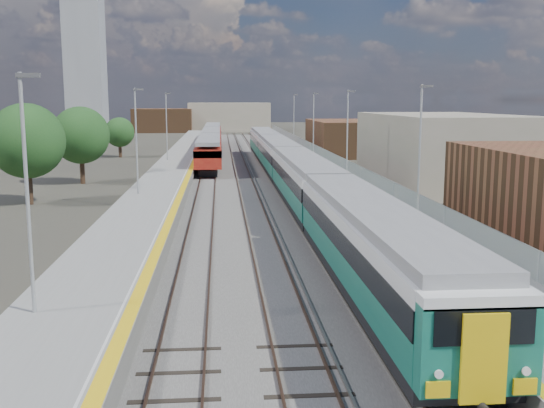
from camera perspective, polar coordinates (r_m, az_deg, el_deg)
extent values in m
plane|color=#47443A|center=(62.53, -0.71, 2.25)|extent=(320.00, 320.00, 0.00)
cube|color=#565451|center=(64.90, -2.85, 2.52)|extent=(10.50, 155.00, 0.06)
cube|color=#4C3323|center=(67.53, -0.34, 2.87)|extent=(0.07, 160.00, 0.14)
cube|color=#4C3323|center=(67.65, 0.88, 2.88)|extent=(0.07, 160.00, 0.14)
cube|color=#4C3323|center=(67.36, -3.31, 2.84)|extent=(0.07, 160.00, 0.14)
cube|color=#4C3323|center=(67.41, -2.09, 2.85)|extent=(0.07, 160.00, 0.14)
cube|color=#4C3323|center=(67.37, -6.29, 2.80)|extent=(0.07, 160.00, 0.14)
cube|color=#4C3323|center=(67.34, -5.07, 2.82)|extent=(0.07, 160.00, 0.14)
cube|color=gray|center=(67.51, -0.62, 2.86)|extent=(0.08, 160.00, 0.10)
cube|color=gray|center=(67.42, -1.81, 2.85)|extent=(0.08, 160.00, 0.10)
cube|color=slate|center=(65.50, 3.73, 2.99)|extent=(4.70, 155.00, 1.00)
cube|color=gray|center=(65.45, 3.74, 3.43)|extent=(4.70, 155.00, 0.03)
cube|color=yellow|center=(65.18, 1.91, 3.44)|extent=(0.40, 155.00, 0.01)
cube|color=gray|center=(65.75, 5.64, 3.95)|extent=(0.06, 155.00, 1.20)
cylinder|color=#9EA0A3|center=(35.72, 13.08, 4.38)|extent=(0.12, 0.12, 7.50)
cube|color=#4C4C4F|center=(35.69, 13.69, 10.23)|extent=(0.70, 0.18, 0.14)
cylinder|color=#9EA0A3|center=(55.07, 6.77, 6.21)|extent=(0.12, 0.12, 7.50)
cube|color=#4C4C4F|center=(55.05, 7.10, 10.00)|extent=(0.70, 0.18, 0.14)
cylinder|color=#9EA0A3|center=(74.76, 3.74, 7.06)|extent=(0.12, 0.12, 7.50)
cube|color=#4C4C4F|center=(74.74, 3.96, 9.85)|extent=(0.70, 0.18, 0.14)
cylinder|color=#9EA0A3|center=(94.58, 1.97, 7.54)|extent=(0.12, 0.12, 7.50)
cube|color=#4C4C4F|center=(94.57, 2.13, 9.75)|extent=(0.70, 0.18, 0.14)
cube|color=slate|center=(64.99, -8.86, 2.85)|extent=(4.30, 155.00, 1.00)
cube|color=gray|center=(64.94, -8.87, 3.29)|extent=(4.30, 155.00, 0.03)
cube|color=yellow|center=(64.82, -7.19, 3.34)|extent=(0.45, 155.00, 0.01)
cube|color=silver|center=(64.84, -7.50, 3.34)|extent=(0.08, 155.00, 0.01)
cylinder|color=#9EA0A3|center=(20.99, -21.09, 0.69)|extent=(0.12, 0.12, 7.50)
cube|color=#4C4C4F|center=(20.73, -21.01, 10.72)|extent=(0.70, 0.18, 0.14)
cylinder|color=#9EA0A3|center=(46.39, -12.06, 5.50)|extent=(0.12, 0.12, 7.50)
cube|color=#4C4C4F|center=(46.27, -11.91, 10.02)|extent=(0.70, 0.18, 0.14)
cylinder|color=#9EA0A3|center=(72.22, -9.43, 6.87)|extent=(0.12, 0.12, 7.50)
cube|color=#4C4C4F|center=(72.14, -9.31, 9.77)|extent=(0.70, 0.18, 0.14)
cube|color=gray|center=(60.57, 14.95, 4.75)|extent=(11.00, 22.00, 6.40)
cube|color=brown|center=(91.70, 6.25, 5.95)|extent=(8.00, 18.00, 4.80)
cube|color=gray|center=(161.98, -3.87, 7.81)|extent=(20.00, 14.00, 7.00)
cube|color=brown|center=(157.59, -9.72, 7.41)|extent=(14.00, 12.00, 5.60)
cube|color=gray|center=(206.36, -16.40, 12.37)|extent=(11.00, 11.00, 40.00)
cube|color=black|center=(24.86, 8.96, -6.71)|extent=(2.72, 19.48, 0.46)
cube|color=#12604F|center=(24.65, 9.00, -4.92)|extent=(2.82, 19.48, 1.14)
cube|color=black|center=(24.44, 9.06, -2.88)|extent=(2.88, 19.48, 0.78)
cube|color=white|center=(24.32, 9.09, -1.45)|extent=(2.82, 19.48, 0.48)
cube|color=gray|center=(24.25, 9.12, -0.48)|extent=(2.50, 19.48, 0.40)
cube|color=black|center=(44.10, 2.90, 0.42)|extent=(2.72, 19.48, 0.46)
cube|color=#12604F|center=(43.98, 2.91, 1.45)|extent=(2.82, 19.48, 1.14)
cube|color=black|center=(43.87, 2.92, 2.61)|extent=(2.88, 19.48, 0.78)
cube|color=white|center=(43.80, 2.93, 3.41)|extent=(2.82, 19.48, 0.48)
cube|color=gray|center=(43.76, 2.93, 3.96)|extent=(2.50, 19.48, 0.40)
cube|color=black|center=(63.80, 0.56, 3.19)|extent=(2.72, 19.48, 0.46)
cube|color=#12604F|center=(63.72, 0.56, 3.90)|extent=(2.82, 19.48, 1.14)
cube|color=black|center=(63.64, 0.56, 4.71)|extent=(2.88, 19.48, 0.78)
cube|color=white|center=(63.59, 0.56, 5.26)|extent=(2.82, 19.48, 0.48)
cube|color=gray|center=(63.56, 0.56, 5.64)|extent=(2.50, 19.48, 0.40)
cube|color=black|center=(83.63, -0.68, 4.64)|extent=(2.72, 19.48, 0.46)
cube|color=#12604F|center=(83.57, -0.68, 5.19)|extent=(2.82, 19.48, 1.14)
cube|color=black|center=(83.51, -0.68, 5.80)|extent=(2.88, 19.48, 0.78)
cube|color=white|center=(83.47, -0.69, 6.23)|extent=(2.82, 19.48, 0.48)
cube|color=gray|center=(83.45, -0.69, 6.52)|extent=(2.50, 19.48, 0.40)
cube|color=#12604F|center=(15.44, 17.95, -12.21)|extent=(2.80, 0.60, 2.10)
cube|color=black|center=(14.96, 18.53, -10.48)|extent=(2.30, 0.06, 0.80)
cube|color=gold|center=(15.16, 18.48, -13.05)|extent=(1.05, 0.10, 2.10)
cube|color=black|center=(71.02, -5.63, 3.42)|extent=(1.84, 15.66, 0.64)
cube|color=maroon|center=(70.88, -5.65, 4.65)|extent=(2.71, 18.42, 1.94)
cube|color=black|center=(70.84, -5.66, 5.05)|extent=(2.77, 18.42, 0.68)
cube|color=gray|center=(70.78, -5.67, 5.83)|extent=(2.42, 18.42, 0.39)
cube|color=black|center=(89.86, -5.44, 4.66)|extent=(1.84, 15.66, 0.64)
cube|color=maroon|center=(89.75, -5.45, 5.63)|extent=(2.71, 18.42, 1.94)
cube|color=black|center=(89.72, -5.46, 5.94)|extent=(2.77, 18.42, 0.68)
cube|color=gray|center=(89.67, -5.47, 6.56)|extent=(2.42, 18.42, 0.39)
cube|color=black|center=(108.73, -5.31, 5.46)|extent=(1.84, 15.66, 0.64)
cube|color=maroon|center=(108.63, -5.32, 6.27)|extent=(2.71, 18.42, 1.94)
cube|color=black|center=(108.61, -5.32, 6.52)|extent=(2.77, 18.42, 0.68)
cube|color=gray|center=(108.57, -5.33, 7.03)|extent=(2.42, 18.42, 0.39)
cylinder|color=#382619|center=(50.44, -20.90, 1.43)|extent=(0.44, 0.44, 2.61)
sphere|color=#1C491D|center=(50.13, -21.13, 5.29)|extent=(5.52, 5.52, 5.52)
cylinder|color=#382619|center=(61.48, -16.63, 2.91)|extent=(0.44, 0.44, 2.49)
sphere|color=#1C491D|center=(61.23, -16.78, 5.92)|extent=(5.25, 5.25, 5.25)
cylinder|color=#382619|center=(88.66, -13.45, 4.69)|extent=(0.44, 0.44, 1.88)
sphere|color=#1C491D|center=(88.50, -13.51, 6.28)|extent=(3.97, 3.97, 3.97)
cylinder|color=#382619|center=(81.78, 13.75, 4.38)|extent=(0.44, 0.44, 2.07)
sphere|color=#1C491D|center=(81.61, 13.82, 6.28)|extent=(4.38, 4.38, 4.38)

